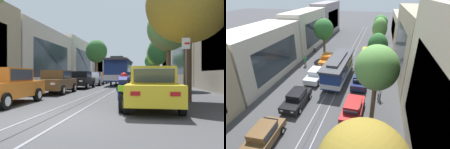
# 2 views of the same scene
# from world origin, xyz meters

# --- Properties ---
(ground_plane) EXTENTS (160.00, 160.00, 0.00)m
(ground_plane) POSITION_xyz_m (0.00, 22.64, 0.00)
(ground_plane) COLOR #424244
(trolley_track_rails) EXTENTS (1.14, 64.61, 0.01)m
(trolley_track_rails) POSITION_xyz_m (0.00, 26.31, 0.00)
(trolley_track_rails) COLOR gray
(trolley_track_rails) RESTS_ON ground
(building_facade_left) EXTENTS (5.50, 56.31, 8.06)m
(building_facade_left) POSITION_xyz_m (-10.06, 26.29, 3.63)
(building_facade_left) COLOR tan
(building_facade_left) RESTS_ON ground
(building_facade_right) EXTENTS (4.70, 56.31, 10.51)m
(building_facade_right) POSITION_xyz_m (10.03, 23.05, 4.42)
(building_facade_right) COLOR #BCAD93
(building_facade_right) RESTS_ON ground
(parked_car_brown_second_left) EXTENTS (2.13, 4.42, 1.58)m
(parked_car_brown_second_left) POSITION_xyz_m (-3.13, 8.43, 0.80)
(parked_car_brown_second_left) COLOR brown
(parked_car_brown_second_left) RESTS_ON ground
(parked_car_black_mid_left) EXTENTS (2.03, 4.37, 1.58)m
(parked_car_black_mid_left) POSITION_xyz_m (-2.90, 13.91, 0.80)
(parked_car_black_mid_left) COLOR black
(parked_car_black_mid_left) RESTS_ON ground
(parked_car_white_fourth_left) EXTENTS (2.00, 4.36, 1.58)m
(parked_car_white_fourth_left) POSITION_xyz_m (-2.94, 19.70, 0.80)
(parked_car_white_fourth_left) COLOR silver
(parked_car_white_fourth_left) RESTS_ON ground
(parked_car_orange_fifth_left) EXTENTS (2.13, 4.42, 1.58)m
(parked_car_orange_fifth_left) POSITION_xyz_m (-3.15, 25.66, 0.80)
(parked_car_orange_fifth_left) COLOR orange
(parked_car_orange_fifth_left) RESTS_ON ground
(parked_car_red_mid_right) EXTENTS (2.09, 4.40, 1.58)m
(parked_car_red_mid_right) POSITION_xyz_m (3.12, 13.61, 0.80)
(parked_car_red_mid_right) COLOR red
(parked_car_red_mid_right) RESTS_ON ground
(parked_car_navy_fourth_right) EXTENTS (2.00, 4.36, 1.58)m
(parked_car_navy_fourth_right) POSITION_xyz_m (3.04, 19.63, 0.80)
(parked_car_navy_fourth_right) COLOR #19234C
(parked_car_navy_fourth_right) RESTS_ON ground
(parked_car_yellow_fifth_right) EXTENTS (2.05, 4.38, 1.58)m
(parked_car_yellow_fifth_right) POSITION_xyz_m (2.93, 25.25, 0.80)
(parked_car_yellow_fifth_right) COLOR gold
(parked_car_yellow_fifth_right) RESTS_ON ground
(parked_car_yellow_sixth_right) EXTENTS (2.12, 4.41, 1.58)m
(parked_car_yellow_sixth_right) POSITION_xyz_m (2.91, 30.57, 0.80)
(parked_car_yellow_sixth_right) COLOR gold
(parked_car_yellow_sixth_right) RESTS_ON ground
(street_tree_kerb_left_second) EXTENTS (3.39, 3.47, 6.80)m
(street_tree_kerb_left_second) POSITION_xyz_m (-4.51, 28.62, 4.94)
(street_tree_kerb_left_second) COLOR brown
(street_tree_kerb_left_second) RESTS_ON ground
(street_tree_kerb_right_second) EXTENTS (3.69, 3.55, 7.22)m
(street_tree_kerb_right_second) POSITION_xyz_m (4.95, 13.57, 5.24)
(street_tree_kerb_right_second) COLOR brown
(street_tree_kerb_right_second) RESTS_ON ground
(street_tree_kerb_right_mid) EXTENTS (2.66, 2.64, 6.03)m
(street_tree_kerb_right_mid) POSITION_xyz_m (4.76, 23.21, 4.23)
(street_tree_kerb_right_mid) COLOR brown
(street_tree_kerb_right_mid) RESTS_ON ground
(street_tree_kerb_right_fourth) EXTENTS (2.65, 2.72, 6.70)m
(street_tree_kerb_right_fourth) POSITION_xyz_m (4.76, 32.60, 4.78)
(street_tree_kerb_right_fourth) COLOR #4C3826
(street_tree_kerb_right_fourth) RESTS_ON ground
(street_tree_kerb_right_far) EXTENTS (3.18, 3.09, 5.82)m
(street_tree_kerb_right_far) POSITION_xyz_m (4.79, 42.99, 4.09)
(street_tree_kerb_right_far) COLOR #4C3826
(street_tree_kerb_right_far) RESTS_ON ground
(cable_car_trolley) EXTENTS (2.76, 9.17, 3.28)m
(cable_car_trolley) POSITION_xyz_m (0.00, 20.41, 1.66)
(cable_car_trolley) COLOR navy
(cable_car_trolley) RESTS_ON ground
(pedestrian_on_left_pavement) EXTENTS (0.55, 0.37, 1.65)m
(pedestrian_on_left_pavement) POSITION_xyz_m (5.54, 16.89, 0.93)
(pedestrian_on_left_pavement) COLOR #282D38
(pedestrian_on_left_pavement) RESTS_ON ground
(pedestrian_on_right_pavement) EXTENTS (0.55, 0.39, 1.72)m
(pedestrian_on_right_pavement) POSITION_xyz_m (-7.25, 30.64, 0.98)
(pedestrian_on_right_pavement) COLOR black
(pedestrian_on_right_pavement) RESTS_ON ground
(pedestrian_crossing_far) EXTENTS (0.55, 0.27, 1.73)m
(pedestrian_crossing_far) POSITION_xyz_m (-6.20, 23.79, 0.98)
(pedestrian_crossing_far) COLOR slate
(pedestrian_crossing_far) RESTS_ON ground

